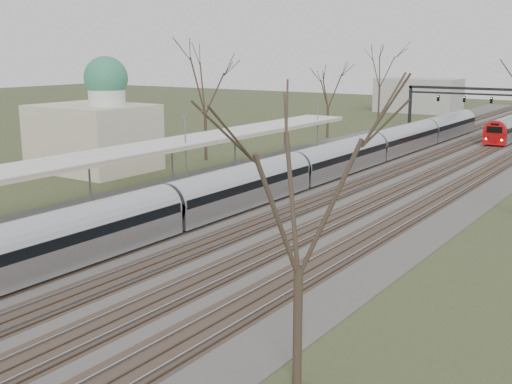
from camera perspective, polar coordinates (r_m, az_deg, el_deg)
track_bed at (r=61.75m, az=12.37°, el=2.20°), size 24.00×160.00×0.22m
platform at (r=51.31m, az=-4.82°, el=0.91°), size 3.50×69.00×1.00m
canopy at (r=47.35m, az=-8.32°, el=4.07°), size 4.10×50.00×3.11m
dome_building at (r=59.83m, az=-14.10°, el=5.34°), size 10.00×8.00×10.30m
signal_gantry at (r=89.58m, az=19.80°, el=7.97°), size 21.00×0.59×6.08m
tree_west_far at (r=63.51m, az=-4.59°, el=9.95°), size 5.50×5.50×11.33m
tree_east_near at (r=19.60m, az=3.90°, el=0.24°), size 4.50×4.50×9.27m
train_near at (r=56.65m, az=7.32°, el=2.94°), size 2.62×75.21×3.05m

